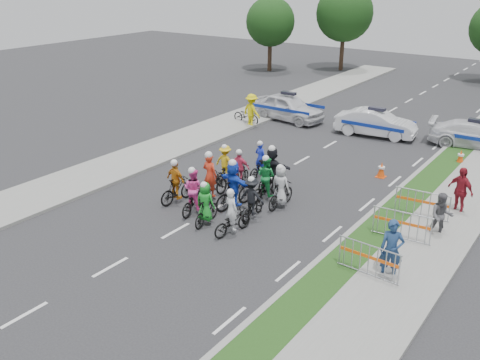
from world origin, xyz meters
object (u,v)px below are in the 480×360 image
Objects in this scene: rider_12 at (261,165)px; rider_9 at (240,173)px; marshal_hiviz at (252,111)px; rider_5 at (234,188)px; rider_10 at (226,167)px; rider_8 at (266,182)px; barrier_1 at (401,227)px; barrier_2 at (422,206)px; rider_11 at (272,172)px; police_car_2 at (476,135)px; rider_1 at (206,207)px; tree_0 at (270,22)px; rider_7 at (281,190)px; spectator_1 at (441,216)px; parked_bike at (246,116)px; police_car_0 at (288,107)px; rider_2 at (194,196)px; spectator_0 at (392,250)px; rider_4 at (252,202)px; spectator_2 at (460,191)px; barrier_0 at (368,262)px; cone_0 at (381,170)px; cone_1 at (461,157)px; rider_6 at (211,184)px; rider_0 at (232,219)px; tree_3 at (344,13)px; rider_3 at (177,186)px; police_car_1 at (376,123)px.

rider_9 is at bearing 91.33° from rider_12.
rider_5 is at bearing 134.88° from marshal_hiviz.
marshal_hiviz is at bearing -68.78° from rider_10.
barrier_1 is (5.64, -0.42, -0.13)m from rider_8.
barrier_2 is at bearing -158.35° from rider_8.
rider_11 is 0.43× the size of police_car_2.
tree_0 is (-14.54, 26.94, 3.53)m from rider_1.
tree_0 is (-15.94, 24.14, 3.49)m from rider_7.
marshal_hiviz reaches higher than spectator_1.
marshal_hiviz is 0.89m from parked_bike.
rider_1 is 0.37× the size of police_car_0.
rider_2 is at bearing -162.64° from barrier_1.
spectator_0 is at bearing -51.40° from tree_0.
spectator_2 reaches higher than rider_4.
barrier_1 is (10.99, -11.05, -0.22)m from police_car_0.
rider_8 is at bearing -21.70° from rider_7.
rider_12 is 0.85× the size of barrier_2.
barrier_0 is 1.00× the size of barrier_1.
barrier_1 is at bearing -172.71° from rider_4.
cone_0 is 4.45m from cone_1.
rider_6 is (-1.22, 1.81, 0.02)m from rider_1.
rider_2 reaches higher than parked_bike.
cone_1 is at bearing -85.16° from parked_bike.
rider_4 is 0.38× the size of police_car_0.
rider_0 is at bearing -170.18° from spectator_1.
barrier_0 is at bearing 150.44° from marshal_hiviz.
tree_3 reaches higher than spectator_1.
rider_4 is at bearing -165.45° from rider_3.
tree_3 is at bearing 116.89° from barrier_0.
rider_9 is at bearing -108.83° from rider_3.
rider_7 is at bearing -56.56° from tree_0.
police_car_1 is at bearing 92.45° from police_car_2.
rider_8 is 0.91m from rider_11.
rider_11 is (-0.94, 4.07, 0.26)m from rider_0.
rider_8 reaches higher than barrier_1.
barrier_2 is (6.17, 3.16, -0.28)m from rider_5.
cone_0 is at bearing -116.89° from rider_4.
spectator_2 is at bearing -108.01° from parked_bike.
barrier_0 is (5.64, -3.19, -0.13)m from rider_8.
rider_6 is 1.08× the size of spectator_0.
parked_bike is (-6.66, 7.67, -0.35)m from rider_11.
rider_7 is 0.24× the size of tree_3.
rider_1 is 6.16m from barrier_0.
cone_0 is at bearing -143.29° from rider_12.
tree_3 is (-15.28, 19.10, 4.55)m from cone_1.
cone_1 is (6.71, 6.84, -0.22)m from rider_12.
spectator_0 is 1.17× the size of spectator_1.
police_car_1 is (1.94, 11.99, 0.04)m from rider_6.
rider_12 is at bearing -58.25° from tree_0.
rider_6 is 1.21× the size of rider_12.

